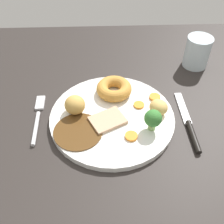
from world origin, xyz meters
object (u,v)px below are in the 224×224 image
at_px(dinner_plate, 112,117).
at_px(meat_slice_main, 108,120).
at_px(carrot_coin_back, 131,136).
at_px(broccoli_floret, 153,119).
at_px(water_glass, 197,52).
at_px(carrot_coin_front, 155,97).
at_px(carrot_coin_side, 139,105).
at_px(roast_potato_right, 75,105).
at_px(yorkshire_pudding, 114,89).
at_px(fork, 38,117).
at_px(roast_potato_left, 159,107).
at_px(knife, 189,125).

distance_m(dinner_plate, meat_slice_main, 0.02).
distance_m(carrot_coin_back, broccoli_floret, 0.06).
bearing_deg(dinner_plate, water_glass, 40.15).
bearing_deg(carrot_coin_front, carrot_coin_side, -148.84).
bearing_deg(roast_potato_right, water_glass, 30.31).
relative_size(yorkshire_pudding, fork, 0.56).
bearing_deg(yorkshire_pudding, meat_slice_main, -100.95).
bearing_deg(roast_potato_left, yorkshire_pudding, 143.42).
distance_m(dinner_plate, water_glass, 0.32).
xyz_separation_m(carrot_coin_back, water_glass, (0.20, 0.27, 0.03)).
bearing_deg(fork, carrot_coin_side, -87.55).
bearing_deg(broccoli_floret, roast_potato_left, 65.95).
distance_m(meat_slice_main, yorkshire_pudding, 0.10).
xyz_separation_m(yorkshire_pudding, knife, (0.16, -0.10, -0.02)).
bearing_deg(dinner_plate, carrot_coin_side, 23.91).
bearing_deg(roast_potato_right, carrot_coin_back, -33.64).
relative_size(broccoli_floret, knife, 0.27).
relative_size(roast_potato_right, carrot_coin_front, 1.79).
xyz_separation_m(roast_potato_right, fork, (-0.09, -0.00, -0.03)).
height_order(fork, knife, knife).
bearing_deg(roast_potato_right, fork, -177.13).
relative_size(carrot_coin_back, knife, 0.14).
height_order(yorkshire_pudding, carrot_coin_front, yorkshire_pudding).
relative_size(meat_slice_main, roast_potato_right, 1.55).
relative_size(dinner_plate, fork, 1.83).
height_order(yorkshire_pudding, roast_potato_left, roast_potato_left).
height_order(roast_potato_right, fork, roast_potato_right).
bearing_deg(roast_potato_right, dinner_plate, -10.17).
xyz_separation_m(roast_potato_right, carrot_coin_back, (0.12, -0.08, -0.02)).
height_order(carrot_coin_back, carrot_coin_side, carrot_coin_back).
xyz_separation_m(dinner_plate, yorkshire_pudding, (0.01, 0.08, 0.02)).
bearing_deg(dinner_plate, roast_potato_left, 2.21).
relative_size(carrot_coin_back, broccoli_floret, 0.53).
height_order(yorkshire_pudding, roast_potato_right, roast_potato_right).
height_order(fork, water_glass, water_glass).
distance_m(broccoli_floret, knife, 0.10).
xyz_separation_m(roast_potato_right, broccoli_floret, (0.16, -0.06, 0.01)).
xyz_separation_m(roast_potato_right, water_glass, (0.32, 0.19, 0.01)).
bearing_deg(fork, knife, -98.53).
height_order(carrot_coin_front, carrot_coin_back, same).
xyz_separation_m(meat_slice_main, knife, (0.18, -0.01, -0.01)).
xyz_separation_m(carrot_coin_back, knife, (0.13, 0.04, -0.01)).
height_order(carrot_coin_back, fork, carrot_coin_back).
xyz_separation_m(carrot_coin_back, fork, (-0.21, 0.07, -0.01)).
bearing_deg(dinner_plate, meat_slice_main, -118.55).
relative_size(yorkshire_pudding, roast_potato_left, 2.04).
distance_m(roast_potato_left, knife, 0.08).
xyz_separation_m(carrot_coin_back, carrot_coin_side, (0.03, 0.09, -0.00)).
xyz_separation_m(roast_potato_left, carrot_coin_front, (0.00, 0.05, -0.01)).
relative_size(roast_potato_right, knife, 0.25).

